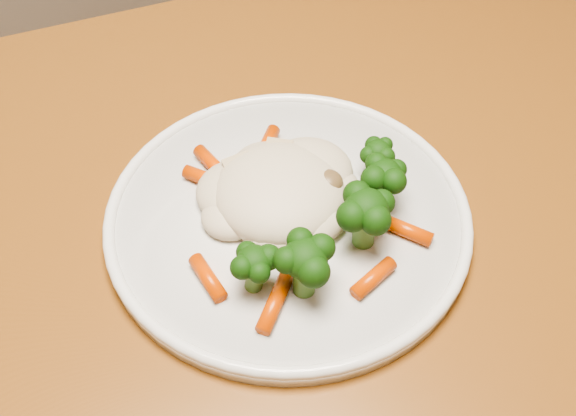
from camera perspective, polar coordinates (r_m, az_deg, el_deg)
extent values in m
cube|color=brown|center=(0.57, -3.64, -9.31)|extent=(1.38, 1.01, 0.04)
cube|color=brown|center=(1.26, 16.92, 3.47)|extent=(0.07, 0.07, 0.71)
cylinder|color=white|center=(0.60, 0.00, -0.86)|extent=(0.30, 0.30, 0.01)
ellipsoid|color=beige|center=(0.58, -0.71, 2.10)|extent=(0.13, 0.12, 0.05)
ellipsoid|color=black|center=(0.53, -2.64, -5.00)|extent=(0.04, 0.04, 0.04)
ellipsoid|color=black|center=(0.53, 1.33, -4.92)|extent=(0.05, 0.05, 0.05)
ellipsoid|color=black|center=(0.56, 6.10, -1.02)|extent=(0.06, 0.06, 0.05)
ellipsoid|color=black|center=(0.59, 7.51, 1.72)|extent=(0.05, 0.05, 0.04)
ellipsoid|color=black|center=(0.62, 7.06, 3.86)|extent=(0.04, 0.04, 0.03)
cylinder|color=#EB4D05|center=(0.61, -6.48, 2.31)|extent=(0.03, 0.04, 0.01)
cylinder|color=#EB4D05|center=(0.64, -1.76, 4.88)|extent=(0.04, 0.04, 0.01)
cylinder|color=#EB4D05|center=(0.63, 1.93, 4.05)|extent=(0.05, 0.03, 0.01)
cylinder|color=#EB4D05|center=(0.55, -6.35, -5.50)|extent=(0.01, 0.04, 0.01)
cylinder|color=#EB4D05|center=(0.53, -1.03, -7.47)|extent=(0.05, 0.04, 0.01)
cylinder|color=#EB4D05|center=(0.55, 6.77, -5.51)|extent=(0.04, 0.02, 0.01)
cylinder|color=#EB4D05|center=(0.58, 9.31, -1.73)|extent=(0.03, 0.04, 0.01)
cylinder|color=#EB4D05|center=(0.59, 0.85, 2.42)|extent=(0.02, 0.05, 0.01)
cylinder|color=#EB4D05|center=(0.60, -2.60, 2.54)|extent=(0.03, 0.04, 0.01)
cylinder|color=#EB4D05|center=(0.63, -5.91, 3.39)|extent=(0.02, 0.05, 0.01)
ellipsoid|color=brown|center=(0.59, 0.33, 2.50)|extent=(0.02, 0.02, 0.02)
ellipsoid|color=brown|center=(0.59, 3.14, 2.03)|extent=(0.03, 0.03, 0.02)
ellipsoid|color=brown|center=(0.57, -1.86, 0.27)|extent=(0.02, 0.02, 0.02)
cube|color=tan|center=(0.60, -3.88, 3.26)|extent=(0.03, 0.02, 0.01)
cube|color=tan|center=(0.62, -0.73, 4.60)|extent=(0.03, 0.03, 0.01)
cube|color=tan|center=(0.59, -4.69, 2.20)|extent=(0.02, 0.02, 0.01)
cube|color=tan|center=(0.61, -2.63, 3.78)|extent=(0.02, 0.02, 0.01)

